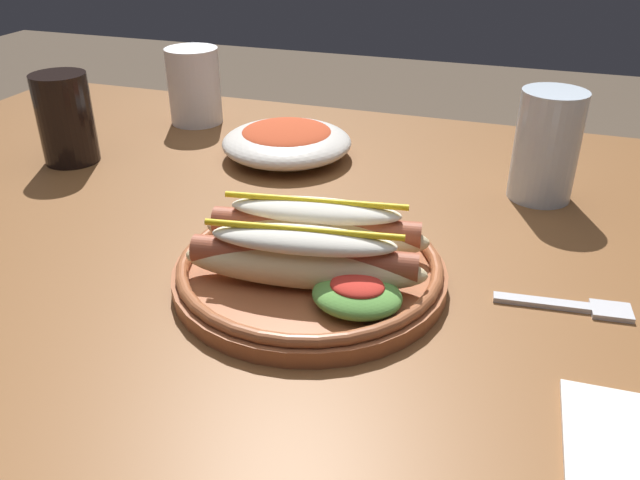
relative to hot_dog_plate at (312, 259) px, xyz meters
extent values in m
cube|color=brown|center=(-0.07, 0.11, -0.04)|extent=(1.32, 0.87, 0.04)
cylinder|color=brown|center=(-0.64, 0.45, -0.41)|extent=(0.06, 0.06, 0.70)
cylinder|color=#9E5633|center=(0.00, 0.00, -0.02)|extent=(0.26, 0.26, 0.02)
torus|color=#9E5633|center=(0.00, 0.00, -0.01)|extent=(0.25, 0.25, 0.01)
ellipsoid|color=beige|center=(0.00, -0.03, 0.01)|extent=(0.23, 0.08, 0.04)
cylinder|color=#9E4C33|center=(0.00, -0.03, 0.02)|extent=(0.21, 0.06, 0.03)
ellipsoid|color=silver|center=(0.00, -0.03, 0.04)|extent=(0.17, 0.07, 0.02)
cylinder|color=yellow|center=(0.00, -0.03, 0.05)|extent=(0.18, 0.03, 0.01)
ellipsoid|color=beige|center=(-0.01, 0.03, 0.01)|extent=(0.23, 0.08, 0.04)
cylinder|color=#9E4C33|center=(-0.01, 0.03, 0.02)|extent=(0.21, 0.06, 0.03)
ellipsoid|color=silver|center=(-0.01, 0.03, 0.04)|extent=(0.17, 0.07, 0.02)
cylinder|color=yellow|center=(-0.01, 0.03, 0.05)|extent=(0.18, 0.03, 0.01)
ellipsoid|color=#5B9942|center=(0.06, -0.05, 0.00)|extent=(0.08, 0.07, 0.02)
ellipsoid|color=red|center=(0.06, -0.05, 0.01)|extent=(0.05, 0.04, 0.01)
cube|color=silver|center=(0.21, 0.03, -0.02)|extent=(0.09, 0.02, 0.00)
cube|color=silver|center=(0.27, 0.04, -0.02)|extent=(0.04, 0.03, 0.00)
cylinder|color=black|center=(-0.42, 0.19, 0.03)|extent=(0.07, 0.07, 0.12)
cylinder|color=silver|center=(0.20, 0.27, 0.04)|extent=(0.08, 0.08, 0.13)
cylinder|color=white|center=(-0.34, 0.40, 0.03)|extent=(0.08, 0.08, 0.12)
ellipsoid|color=silver|center=(-0.14, 0.30, 0.00)|extent=(0.18, 0.18, 0.04)
ellipsoid|color=#B74223|center=(-0.14, 0.30, 0.01)|extent=(0.13, 0.13, 0.02)
camera|label=1|loc=(0.18, -0.49, 0.31)|focal=36.21mm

